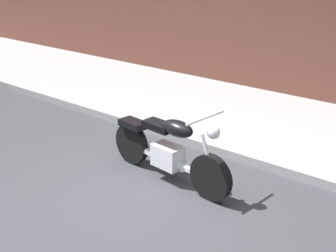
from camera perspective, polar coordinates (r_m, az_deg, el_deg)
name	(u,v)px	position (r m, az deg, el deg)	size (l,w,h in m)	color
ground_plane	(142,196)	(6.11, -3.32, -8.88)	(60.00, 60.00, 0.00)	#38383D
sidewalk	(263,122)	(8.66, 11.97, 0.55)	(25.60, 3.37, 0.14)	#979797
motorcycle	(168,149)	(6.32, 0.02, -2.98)	(2.20, 0.70, 1.13)	black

